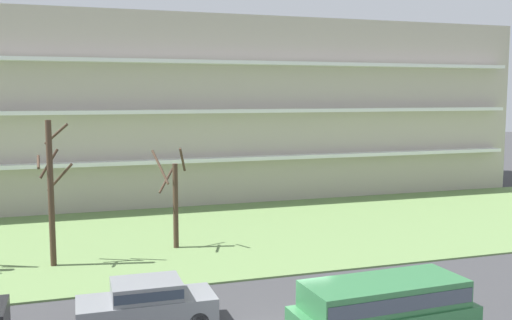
{
  "coord_description": "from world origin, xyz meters",
  "views": [
    {
      "loc": [
        -5.88,
        -15.85,
        7.53
      ],
      "look_at": [
        1.26,
        6.0,
        4.94
      ],
      "focal_mm": 40.79,
      "sensor_mm": 36.0,
      "label": 1
    }
  ],
  "objects_px": {
    "tree_left": "(51,189)",
    "tree_center": "(174,200)",
    "sedan_gray_center_right": "(147,302)",
    "van_green_center_left": "(384,314)"
  },
  "relations": [
    {
      "from": "tree_center",
      "to": "tree_left",
      "type": "bearing_deg",
      "value": -167.29
    },
    {
      "from": "tree_center",
      "to": "sedan_gray_center_right",
      "type": "height_order",
      "value": "tree_center"
    },
    {
      "from": "tree_left",
      "to": "sedan_gray_center_right",
      "type": "distance_m",
      "value": 8.93
    },
    {
      "from": "tree_center",
      "to": "sedan_gray_center_right",
      "type": "relative_size",
      "value": 1.14
    },
    {
      "from": "tree_left",
      "to": "tree_center",
      "type": "distance_m",
      "value": 5.79
    },
    {
      "from": "tree_center",
      "to": "van_green_center_left",
      "type": "distance_m",
      "value": 14.24
    },
    {
      "from": "van_green_center_left",
      "to": "sedan_gray_center_right",
      "type": "distance_m",
      "value": 7.55
    },
    {
      "from": "van_green_center_left",
      "to": "tree_left",
      "type": "bearing_deg",
      "value": 123.25
    },
    {
      "from": "tree_left",
      "to": "sedan_gray_center_right",
      "type": "height_order",
      "value": "tree_left"
    },
    {
      "from": "sedan_gray_center_right",
      "to": "van_green_center_left",
      "type": "bearing_deg",
      "value": 143.99
    }
  ]
}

